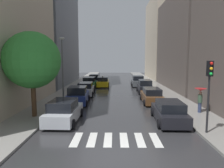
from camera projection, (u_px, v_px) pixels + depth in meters
name	position (u px, v px, depth m)	size (l,w,h in m)	color
ground_plane	(115.00, 88.00, 33.72)	(28.00, 72.00, 0.04)	#2D2D2F
sidewalk_left	(74.00, 87.00, 33.79)	(3.00, 72.00, 0.15)	gray
sidewalk_right	(156.00, 87.00, 33.63)	(3.00, 72.00, 0.15)	gray
crosswalk_stripes	(116.00, 139.00, 12.05)	(4.95, 2.20, 0.01)	silver
building_left_mid	(53.00, 21.00, 37.39)	(6.00, 17.97, 22.41)	slate
building_right_mid	(189.00, 43.00, 31.77)	(6.00, 16.79, 13.80)	#564C47
building_right_far	(163.00, 39.00, 48.17)	(6.00, 15.49, 17.88)	#B2A38C
parked_car_left_nearest	(64.00, 112.00, 15.28)	(2.24, 4.59, 1.65)	#B2B7BF
parked_car_left_second	(78.00, 96.00, 21.45)	(2.29, 4.24, 1.79)	navy
parked_car_left_third	(86.00, 89.00, 26.81)	(2.20, 4.80, 1.60)	#B2B7BF
parked_car_left_fourth	(90.00, 83.00, 32.68)	(2.19, 4.80, 1.77)	#0C4C2D
parked_car_left_fifth	(95.00, 79.00, 38.81)	(2.21, 4.74, 1.73)	black
parked_car_right_nearest	(169.00, 112.00, 15.30)	(2.25, 4.80, 1.56)	black
parked_car_right_second	(152.00, 96.00, 21.93)	(2.05, 4.74, 1.57)	brown
parked_car_right_third	(145.00, 87.00, 28.45)	(2.05, 4.50, 1.77)	black
parked_car_right_fourth	(138.00, 81.00, 35.18)	(2.21, 4.43, 1.76)	#474C51
taxi_midroad	(103.00, 82.00, 34.71)	(2.13, 4.35, 1.81)	yellow
pedestrian_near_tree	(200.00, 95.00, 17.39)	(0.95, 0.95, 2.01)	navy
street_tree_left	(32.00, 60.00, 15.93)	(4.27, 4.27, 6.44)	#513823
traffic_light_right_corner	(209.00, 81.00, 12.37)	(0.30, 0.42, 4.30)	black
lamp_post_left	(62.00, 64.00, 22.24)	(0.60, 0.28, 6.62)	#595B60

